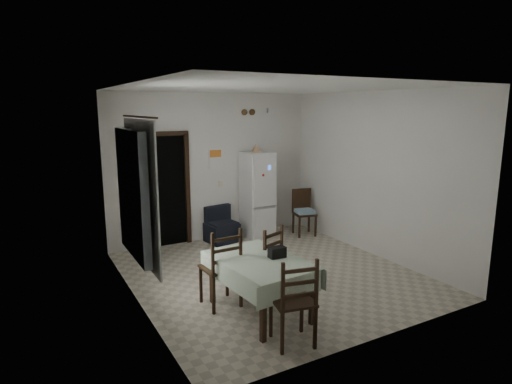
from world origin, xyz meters
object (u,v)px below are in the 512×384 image
at_px(fridge, 257,195).
at_px(dining_table, 260,286).
at_px(dining_chair_far_right, 263,259).
at_px(corner_chair, 305,213).
at_px(dining_chair_far_left, 220,266).
at_px(dining_chair_near_head, 293,300).
at_px(navy_seat, 222,225).

bearing_deg(fridge, dining_table, -120.72).
relative_size(dining_table, dining_chair_far_right, 1.40).
bearing_deg(corner_chair, dining_chair_far_left, -130.68).
distance_m(dining_chair_far_left, dining_chair_near_head, 1.30).
bearing_deg(dining_chair_far_right, dining_table, 36.28).
distance_m(navy_seat, dining_chair_far_left, 2.78).
bearing_deg(fridge, corner_chair, -27.46).
bearing_deg(navy_seat, dining_chair_far_left, -122.90).
bearing_deg(dining_chair_near_head, navy_seat, -90.45).
height_order(fridge, dining_chair_far_right, fridge).
bearing_deg(dining_table, corner_chair, 40.65).
bearing_deg(corner_chair, navy_seat, 179.06).
bearing_deg(dining_chair_far_left, fridge, -130.07).
xyz_separation_m(dining_chair_far_left, dining_chair_near_head, (0.31, -1.26, -0.02)).
xyz_separation_m(corner_chair, dining_chair_far_right, (-2.17, -2.04, 0.03)).
xyz_separation_m(navy_seat, dining_table, (-0.83, -2.97, 0.02)).
bearing_deg(dining_chair_near_head, dining_chair_far_left, -63.83).
relative_size(dining_table, dining_chair_far_left, 1.29).
height_order(corner_chair, dining_chair_far_left, dining_chair_far_left).
distance_m(fridge, dining_chair_far_left, 3.22).
bearing_deg(dining_chair_near_head, dining_table, -80.04).
bearing_deg(fridge, navy_seat, 178.13).
bearing_deg(dining_chair_far_right, navy_seat, -120.82).
height_order(fridge, dining_chair_near_head, fridge).
bearing_deg(dining_table, dining_chair_near_head, -97.23).
distance_m(fridge, dining_table, 3.43).
distance_m(navy_seat, corner_chair, 1.74).
relative_size(dining_chair_far_left, dining_chair_far_right, 1.09).
height_order(dining_chair_far_right, dining_chair_near_head, dining_chair_near_head).
bearing_deg(dining_table, dining_chair_far_left, 122.28).
distance_m(fridge, navy_seat, 0.96).
bearing_deg(navy_seat, dining_chair_far_right, -109.06).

